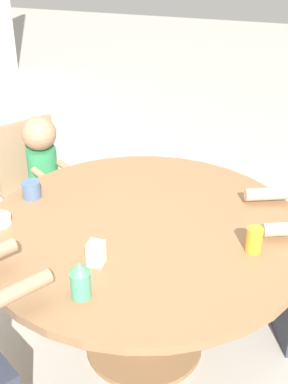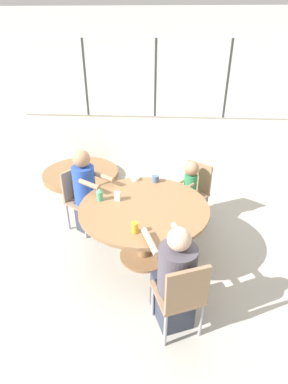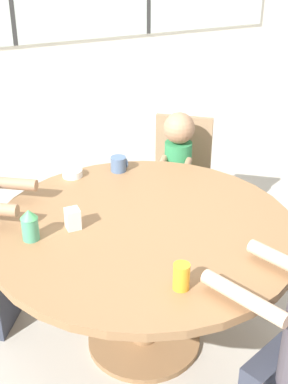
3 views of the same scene
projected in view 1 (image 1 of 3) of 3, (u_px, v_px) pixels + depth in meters
ground_plane at (144, 345)px, 2.78m from camera, size 16.00×16.00×0.00m
dining_table at (144, 251)px, 2.48m from camera, size 1.47×1.47×0.74m
chair_for_toddler at (34, 179)px, 3.29m from camera, size 0.56×0.56×0.86m
person_toddler at (46, 191)px, 3.19m from camera, size 0.33×0.36×0.96m
coffee_mug at (32, 189)px, 2.63m from camera, size 0.10×0.09×0.09m
sippy_cup at (80, 279)px, 1.96m from camera, size 0.08×0.08×0.15m
juice_glass at (254, 240)px, 2.22m from camera, size 0.07×0.07×0.11m
milk_carton_small at (96, 253)px, 2.15m from camera, size 0.06×0.06×0.10m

